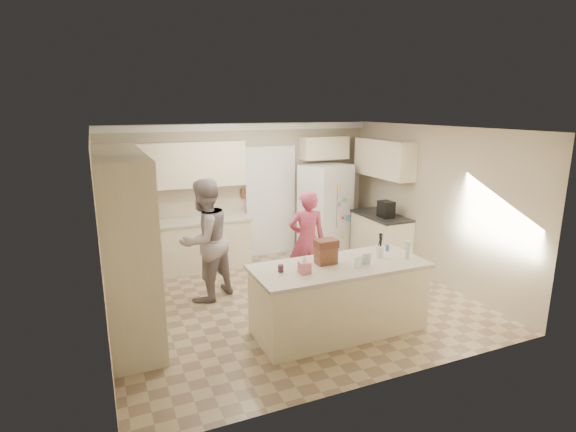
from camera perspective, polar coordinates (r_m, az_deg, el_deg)
name	(u,v)px	position (r m, az deg, el deg)	size (l,w,h in m)	color
floor	(291,301)	(7.01, 0.39, -10.77)	(5.20, 4.60, 0.02)	tan
ceiling	(291,128)	(6.39, 0.43, 11.15)	(5.20, 4.60, 0.02)	white
wall_back	(243,192)	(8.69, -5.73, 3.07)	(5.20, 0.02, 2.60)	#BEAF93
wall_front	(383,270)	(4.65, 12.00, -6.66)	(5.20, 0.02, 2.60)	#BEAF93
wall_left	(99,239)	(6.06, -22.86, -2.66)	(0.02, 4.60, 2.60)	#BEAF93
wall_right	(432,204)	(7.97, 17.87, 1.49)	(0.02, 4.60, 2.60)	#BEAF93
crown_back	(242,127)	(8.51, -5.83, 11.18)	(5.20, 0.08, 0.12)	white
pantry_bank	(125,241)	(6.29, -19.97, -3.01)	(0.60, 2.60, 2.35)	#F3E5BB
back_base_cab	(189,246)	(8.34, -12.50, -3.75)	(2.20, 0.60, 0.88)	#F3E5BB
back_countertop	(187,222)	(8.21, -12.65, -0.70)	(2.24, 0.63, 0.04)	beige
back_upper_cab	(183,165)	(8.15, -13.20, 6.34)	(2.20, 0.35, 0.80)	#F3E5BB
doorway_opening	(270,202)	(8.89, -2.26, 1.73)	(0.90, 0.06, 2.10)	black
doorway_casing	(271,203)	(8.86, -2.18, 1.68)	(1.02, 0.03, 2.22)	white
wall_frame_upper	(244,179)	(8.62, -5.56, 4.67)	(0.15, 0.02, 0.20)	brown
wall_frame_lower	(245,193)	(8.67, -5.52, 2.91)	(0.15, 0.02, 0.20)	brown
refrigerator	(325,210)	(8.93, 4.78, 0.75)	(0.90, 0.70, 1.80)	white
fridge_seam	(334,214)	(8.62, 5.88, 0.26)	(0.01, 0.02, 1.78)	gray
fridge_dispenser	(324,202)	(8.46, 4.65, 1.75)	(0.22, 0.03, 0.35)	black
fridge_handle_l	(332,207)	(8.55, 5.66, 1.18)	(0.02, 0.02, 0.85)	silver
fridge_handle_r	(337,206)	(8.60, 6.25, 1.24)	(0.02, 0.02, 0.85)	silver
over_fridge_cab	(324,148)	(9.05, 4.63, 8.63)	(0.95, 0.35, 0.45)	#F3E5BB
right_base_cab	(380,239)	(8.75, 11.64, -2.88)	(0.60, 1.20, 0.88)	#F3E5BB
right_countertop	(381,216)	(8.62, 11.74, 0.04)	(0.63, 1.24, 0.04)	#2D2B28
right_upper_cab	(384,158)	(8.68, 12.05, 7.16)	(0.35, 1.50, 0.70)	#F3E5BB
coffee_maker	(386,209)	(8.41, 12.34, 0.85)	(0.22, 0.28, 0.30)	black
island_base	(339,299)	(6.01, 6.46, -10.47)	(2.20, 0.90, 0.88)	#F3E5BB
island_top	(340,266)	(5.84, 6.58, -6.35)	(2.28, 0.96, 0.05)	beige
utensil_crock	(380,251)	(6.18, 11.63, -4.43)	(0.13, 0.13, 0.15)	white
tissue_box	(304,268)	(5.48, 2.10, -6.57)	(0.13, 0.13, 0.14)	#DD747E
tissue_plume	(305,259)	(5.45, 2.11, -5.48)	(0.08, 0.08, 0.08)	white
dollhouse_body	(326,255)	(5.81, 4.84, -5.01)	(0.26, 0.18, 0.22)	brown
dollhouse_roof	(326,244)	(5.76, 4.87, -3.50)	(0.28, 0.20, 0.10)	#592D1E
jam_jar	(281,268)	(5.53, -0.93, -6.67)	(0.07, 0.07, 0.09)	#59263F
greeting_card_a	(358,262)	(5.72, 8.92, -5.76)	(0.12, 0.01, 0.16)	white
greeting_card_b	(366,259)	(5.84, 9.91, -5.39)	(0.12, 0.01, 0.16)	silver
water_bottle	(408,250)	(6.19, 14.99, -4.16)	(0.07, 0.07, 0.24)	silver
shaker_salt	(383,248)	(6.42, 12.00, -4.05)	(0.05, 0.05, 0.09)	#4C5EA6
shaker_pepper	(387,248)	(6.46, 12.51, -3.97)	(0.05, 0.05, 0.09)	#4C5EA6
teen_boy	(205,240)	(6.89, -10.51, -3.04)	(0.91, 0.71, 1.87)	gray
teen_girl	(307,240)	(7.23, 2.43, -3.06)	(0.59, 0.39, 1.62)	#C33F5A
fridge_magnets	(334,214)	(8.62, 5.91, 0.25)	(0.76, 0.02, 1.44)	tan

